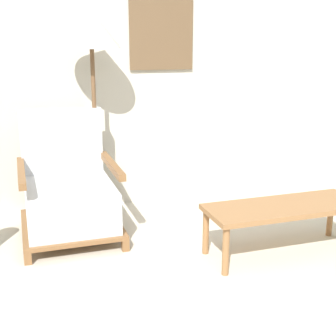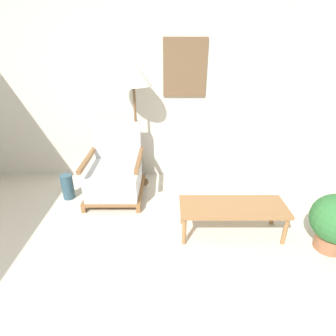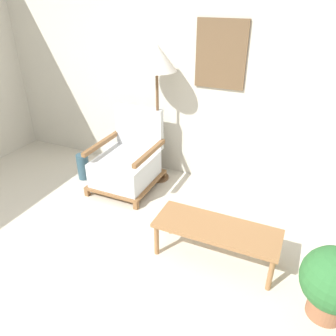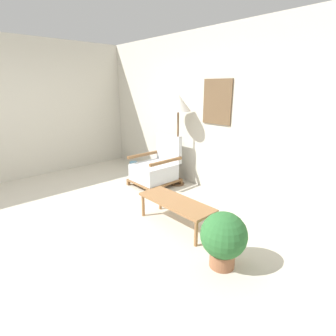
{
  "view_description": "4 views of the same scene",
  "coord_description": "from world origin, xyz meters",
  "px_view_note": "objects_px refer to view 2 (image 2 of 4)",
  "views": [
    {
      "loc": [
        -0.76,
        -1.48,
        1.43
      ],
      "look_at": [
        0.24,
        1.59,
        0.55
      ],
      "focal_mm": 50.0,
      "sensor_mm": 36.0,
      "label": 1
    },
    {
      "loc": [
        0.25,
        -1.11,
        1.9
      ],
      "look_at": [
        0.24,
        1.59,
        0.55
      ],
      "focal_mm": 28.0,
      "sensor_mm": 36.0,
      "label": 2
    },
    {
      "loc": [
        1.45,
        -1.1,
        2.17
      ],
      "look_at": [
        0.24,
        1.59,
        0.55
      ],
      "focal_mm": 35.0,
      "sensor_mm": 36.0,
      "label": 3
    },
    {
      "loc": [
        3.18,
        -1.08,
        1.79
      ],
      "look_at": [
        0.24,
        1.59,
        0.55
      ],
      "focal_mm": 28.0,
      "sensor_mm": 36.0,
      "label": 4
    }
  ],
  "objects_px": {
    "floor_lamp": "(134,78)",
    "coffee_table": "(234,209)",
    "armchair": "(116,174)",
    "vase": "(68,186)"
  },
  "relations": [
    {
      "from": "vase",
      "to": "armchair",
      "type": "bearing_deg",
      "value": 7.87
    },
    {
      "from": "armchair",
      "to": "floor_lamp",
      "type": "height_order",
      "value": "floor_lamp"
    },
    {
      "from": "floor_lamp",
      "to": "coffee_table",
      "type": "relative_size",
      "value": 1.52
    },
    {
      "from": "coffee_table",
      "to": "vase",
      "type": "relative_size",
      "value": 3.27
    },
    {
      "from": "armchair",
      "to": "floor_lamp",
      "type": "relative_size",
      "value": 0.55
    },
    {
      "from": "floor_lamp",
      "to": "vase",
      "type": "height_order",
      "value": "floor_lamp"
    },
    {
      "from": "coffee_table",
      "to": "floor_lamp",
      "type": "bearing_deg",
      "value": 134.98
    },
    {
      "from": "armchair",
      "to": "vase",
      "type": "bearing_deg",
      "value": -172.13
    },
    {
      "from": "armchair",
      "to": "floor_lamp",
      "type": "xyz_separation_m",
      "value": [
        0.27,
        0.31,
        1.15
      ]
    },
    {
      "from": "armchair",
      "to": "coffee_table",
      "type": "distance_m",
      "value": 1.57
    }
  ]
}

